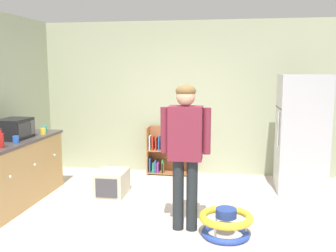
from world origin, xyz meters
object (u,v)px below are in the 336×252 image
object	(u,v)px
teal_cup	(44,129)
kitchen_counter	(14,171)
blue_cup	(16,139)
yellow_cup	(43,131)
refrigerator	(302,134)
bookshelf	(167,154)
standing_person	(185,143)
pet_carrier	(112,183)
baby_walker	(226,223)
microwave	(14,129)
ketchup_bottle	(1,140)

from	to	relation	value
teal_cup	kitchen_counter	bearing A→B (deg)	-103.81
blue_cup	teal_cup	size ratio (longest dim) A/B	1.00
kitchen_counter	blue_cup	distance (m)	0.58
yellow_cup	refrigerator	bearing A→B (deg)	10.45
kitchen_counter	bookshelf	bearing A→B (deg)	44.19
standing_person	blue_cup	bearing A→B (deg)	172.23
yellow_cup	blue_cup	world-z (taller)	same
refrigerator	pet_carrier	xyz separation A→B (m)	(-2.79, -0.62, -0.71)
bookshelf	blue_cup	size ratio (longest dim) A/B	8.95
bookshelf	teal_cup	distance (m)	2.16
kitchen_counter	blue_cup	xyz separation A→B (m)	(0.19, -0.22, 0.50)
baby_walker	standing_person	bearing A→B (deg)	166.20
standing_person	yellow_cup	size ratio (longest dim) A/B	17.74
standing_person	baby_walker	size ratio (longest dim) A/B	2.79
standing_person	pet_carrier	distance (m)	1.83
bookshelf	teal_cup	world-z (taller)	teal_cup
teal_cup	microwave	bearing A→B (deg)	-105.24
baby_walker	teal_cup	world-z (taller)	teal_cup
kitchen_counter	bookshelf	distance (m)	2.61
baby_walker	teal_cup	size ratio (longest dim) A/B	6.36
standing_person	yellow_cup	xyz separation A→B (m)	(-2.23, 0.99, -0.07)
bookshelf	baby_walker	world-z (taller)	bookshelf
bookshelf	blue_cup	bearing A→B (deg)	-129.47
baby_walker	yellow_cup	distance (m)	3.03
bookshelf	ketchup_bottle	size ratio (longest dim) A/B	3.46
blue_cup	baby_walker	bearing A→B (deg)	-8.83
kitchen_counter	microwave	distance (m)	0.59
yellow_cup	teal_cup	bearing A→B (deg)	110.93
teal_cup	yellow_cup	bearing A→B (deg)	-69.07
ketchup_bottle	yellow_cup	bearing A→B (deg)	87.76
pet_carrier	blue_cup	world-z (taller)	blue_cup
kitchen_counter	bookshelf	size ratio (longest dim) A/B	2.17
ketchup_bottle	teal_cup	xyz separation A→B (m)	(-0.03, 1.17, -0.05)
standing_person	blue_cup	world-z (taller)	standing_person
pet_carrier	teal_cup	bearing A→B (deg)	175.50
baby_walker	pet_carrier	distance (m)	2.07
standing_person	ketchup_bottle	bearing A→B (deg)	-179.82
microwave	pet_carrier	bearing A→B (deg)	21.24
yellow_cup	bookshelf	bearing A→B (deg)	39.36
microwave	yellow_cup	bearing A→B (deg)	61.06
baby_walker	blue_cup	bearing A→B (deg)	171.17
baby_walker	yellow_cup	size ratio (longest dim) A/B	6.36
bookshelf	microwave	distance (m)	2.64
kitchen_counter	pet_carrier	xyz separation A→B (m)	(1.24, 0.55, -0.27)
kitchen_counter	microwave	world-z (taller)	microwave
microwave	blue_cup	bearing A→B (deg)	-57.06
refrigerator	blue_cup	distance (m)	4.08
kitchen_counter	yellow_cup	size ratio (longest dim) A/B	19.46
standing_person	teal_cup	size ratio (longest dim) A/B	17.74
blue_cup	yellow_cup	bearing A→B (deg)	87.46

